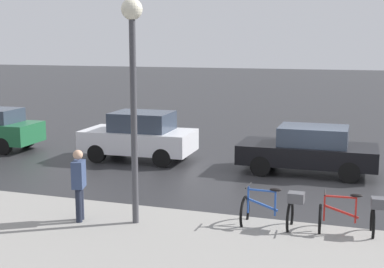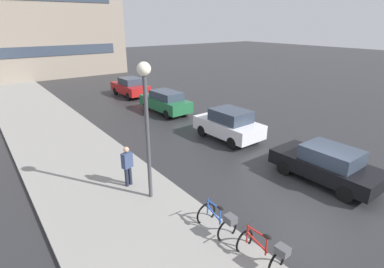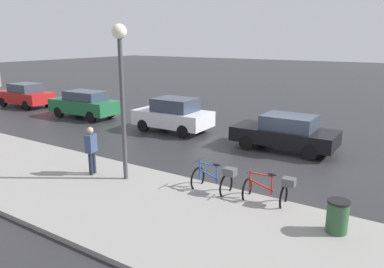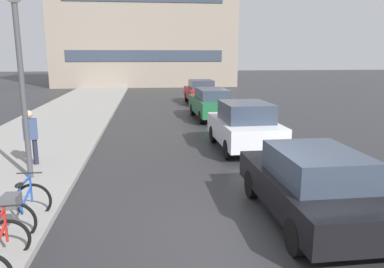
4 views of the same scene
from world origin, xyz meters
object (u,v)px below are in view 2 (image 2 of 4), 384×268
at_px(bicycle_second, 219,220).
at_px(car_black, 327,164).
at_px(car_white, 229,124).
at_px(pedestrian, 127,165).
at_px(car_red, 130,87).
at_px(car_green, 165,102).
at_px(bicycle_nearest, 265,250).
at_px(streetlamp, 146,106).

xyz_separation_m(bicycle_second, car_black, (5.74, -0.11, 0.26)).
height_order(car_white, pedestrian, pedestrian).
bearing_deg(pedestrian, car_black, -32.49).
bearing_deg(car_red, car_green, -92.93).
xyz_separation_m(car_green, pedestrian, (-6.75, -8.08, 0.17)).
relative_size(bicycle_second, car_white, 0.34).
bearing_deg(car_black, bicycle_second, 178.88).
bearing_deg(pedestrian, bicycle_nearest, -78.89).
height_order(bicycle_nearest, pedestrian, pedestrian).
height_order(car_white, streetlamp, streetlamp).
bearing_deg(bicycle_nearest, bicycle_second, 94.50).
relative_size(bicycle_second, car_black, 0.31).
height_order(bicycle_second, car_white, car_white).
distance_m(car_green, pedestrian, 10.53).
distance_m(car_white, car_green, 6.48).
height_order(car_black, car_white, car_white).
distance_m(car_black, car_white, 5.90).
relative_size(bicycle_second, streetlamp, 0.27).
height_order(bicycle_second, car_black, car_black).
relative_size(bicycle_nearest, car_white, 0.36).
bearing_deg(car_red, streetlamp, -113.37).
bearing_deg(streetlamp, car_red, 66.63).
height_order(bicycle_nearest, car_black, car_black).
bearing_deg(streetlamp, car_black, -25.34).
height_order(bicycle_nearest, car_white, car_white).
distance_m(bicycle_nearest, car_white, 9.41).
bearing_deg(bicycle_nearest, streetlamp, 100.56).
xyz_separation_m(bicycle_nearest, car_black, (5.61, 1.57, 0.27)).
xyz_separation_m(bicycle_second, pedestrian, (-1.02, 4.19, 0.49)).
relative_size(car_white, car_green, 0.90).
xyz_separation_m(bicycle_second, car_red, (6.06, 18.67, 0.30)).
relative_size(bicycle_second, car_green, 0.31).
distance_m(car_green, car_red, 6.41).
height_order(bicycle_nearest, streetlamp, streetlamp).
relative_size(bicycle_nearest, car_red, 0.33).
bearing_deg(streetlamp, bicycle_second, -76.07).
xyz_separation_m(car_red, streetlamp, (-6.79, -15.72, 2.77)).
relative_size(car_white, pedestrian, 2.22).
relative_size(bicycle_second, pedestrian, 0.75).
bearing_deg(car_green, car_black, -89.97).
height_order(bicycle_nearest, bicycle_second, bicycle_second).
bearing_deg(bicycle_nearest, car_black, 15.68).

